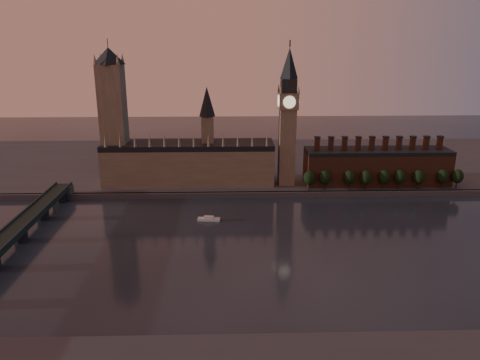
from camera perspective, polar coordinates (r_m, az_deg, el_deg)
The scene contains 17 objects.
ground at distance 263.13m, azimuth 6.29°, elevation -8.58°, with size 900.00×900.00×0.00m, color black.
north_bank at distance 428.94m, azimuth 3.17°, elevation 2.06°, with size 900.00×182.00×4.00m.
palace_of_westminster at distance 362.66m, azimuth -6.18°, elevation 2.36°, with size 130.00×30.30×74.00m.
victoria_tower at distance 363.90m, azimuth -15.21°, elevation 7.94°, with size 24.00×24.00×108.00m.
big_ben at distance 352.12m, azimuth 5.85°, elevation 7.78°, with size 15.00×15.00×107.00m.
chimney_block at distance 375.72m, azimuth 16.32°, elevation 1.67°, with size 110.00×25.00×37.00m.
embankment_tree_0 at distance 348.56m, azimuth 8.46°, elevation 0.26°, with size 8.60×8.60×14.88m.
embankment_tree_1 at distance 351.23m, azimuth 10.31°, elevation 0.30°, with size 8.60×8.60×14.88m.
embankment_tree_2 at distance 355.73m, azimuth 13.20°, elevation 0.33°, with size 8.60×8.60×14.88m.
embankment_tree_3 at distance 358.30m, azimuth 15.10°, elevation 0.31°, with size 8.60×8.60×14.88m.
embankment_tree_4 at distance 363.45m, azimuth 17.18°, elevation 0.37°, with size 8.60×8.60×14.88m.
embankment_tree_5 at distance 367.13m, azimuth 18.92°, elevation 0.37°, with size 8.60×8.60×14.88m.
embankment_tree_6 at distance 371.46m, azimuth 20.96°, elevation 0.34°, with size 8.60×8.60×14.88m.
embankment_tree_7 at distance 379.92m, azimuth 23.49°, elevation 0.41°, with size 8.60×8.60×14.88m.
embankment_tree_8 at distance 384.48m, azimuth 24.99°, elevation 0.41°, with size 8.60×8.60×14.88m.
westminster_bridge at distance 282.02m, azimuth -26.83°, elevation -6.97°, with size 14.00×200.00×11.55m.
river_boat at distance 302.46m, azimuth -3.82°, elevation -4.75°, with size 14.65×5.46×2.86m.
Camera 1 is at (-34.92, -234.51, 114.13)m, focal length 35.00 mm.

